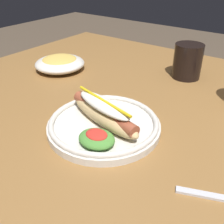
{
  "coord_description": "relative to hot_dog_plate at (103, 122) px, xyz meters",
  "views": [
    {
      "loc": [
        0.33,
        -0.47,
        1.07
      ],
      "look_at": [
        0.03,
        -0.06,
        0.77
      ],
      "focal_mm": 42.28,
      "sensor_mm": 36.0,
      "label": 1
    }
  ],
  "objects": [
    {
      "name": "dining_table",
      "position": [
        -0.03,
        0.09,
        -0.11
      ],
      "size": [
        1.17,
        1.08,
        0.74
      ],
      "color": "olive",
      "rests_on": "ground_plane"
    },
    {
      "name": "hot_dog_plate",
      "position": [
        0.0,
        0.0,
        0.0
      ],
      "size": [
        0.25,
        0.25,
        0.08
      ],
      "color": "silver",
      "rests_on": "dining_table"
    },
    {
      "name": "fork",
      "position": [
        0.27,
        -0.04,
        -0.02
      ],
      "size": [
        0.12,
        0.06,
        0.0
      ],
      "rotation": [
        0.0,
        0.0,
        0.38
      ],
      "color": "silver",
      "rests_on": "dining_table"
    },
    {
      "name": "soda_cup",
      "position": [
        0.03,
        0.39,
        0.03
      ],
      "size": [
        0.09,
        0.09,
        0.11
      ],
      "primitive_type": "cylinder",
      "color": "black",
      "rests_on": "dining_table"
    },
    {
      "name": "side_bowl",
      "position": [
        -0.34,
        0.2,
        0.0
      ],
      "size": [
        0.16,
        0.16,
        0.05
      ],
      "color": "silver",
      "rests_on": "dining_table"
    }
  ]
}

